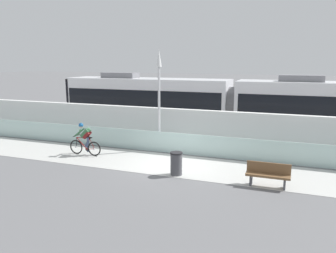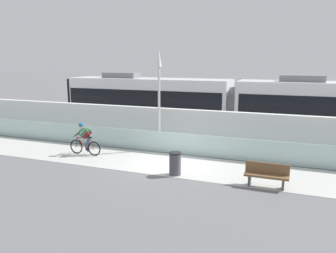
# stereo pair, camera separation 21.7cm
# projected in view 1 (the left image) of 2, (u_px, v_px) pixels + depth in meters

# --- Properties ---
(ground_plane) EXTENTS (200.00, 200.00, 0.00)m
(ground_plane) POSITION_uv_depth(u_px,v_px,m) (173.00, 165.00, 15.32)
(ground_plane) COLOR slate
(bike_path_deck) EXTENTS (32.00, 3.20, 0.01)m
(bike_path_deck) POSITION_uv_depth(u_px,v_px,m) (173.00, 165.00, 15.32)
(bike_path_deck) COLOR beige
(bike_path_deck) RESTS_ON ground
(glass_parapet) EXTENTS (32.00, 0.05, 1.05)m
(glass_parapet) POSITION_uv_depth(u_px,v_px,m) (185.00, 144.00, 16.92)
(glass_parapet) COLOR silver
(glass_parapet) RESTS_ON ground
(concrete_barrier_wall) EXTENTS (32.00, 0.36, 2.01)m
(concrete_barrier_wall) POSITION_uv_depth(u_px,v_px,m) (195.00, 128.00, 18.48)
(concrete_barrier_wall) COLOR white
(concrete_barrier_wall) RESTS_ON ground
(tram_rail_near) EXTENTS (32.00, 0.08, 0.01)m
(tram_rail_near) POSITION_uv_depth(u_px,v_px,m) (206.00, 136.00, 20.95)
(tram_rail_near) COLOR #595654
(tram_rail_near) RESTS_ON ground
(tram_rail_far) EXTENTS (32.00, 0.08, 0.01)m
(tram_rail_far) POSITION_uv_depth(u_px,v_px,m) (211.00, 132.00, 22.27)
(tram_rail_far) COLOR #595654
(tram_rail_far) RESTS_ON ground
(tram) EXTENTS (22.56, 2.54, 3.81)m
(tram) POSITION_uv_depth(u_px,v_px,m) (233.00, 106.00, 20.75)
(tram) COLOR silver
(tram) RESTS_ON ground
(cyclist_on_bike) EXTENTS (1.77, 0.58, 1.61)m
(cyclist_on_bike) POSITION_uv_depth(u_px,v_px,m) (85.00, 140.00, 16.75)
(cyclist_on_bike) COLOR black
(cyclist_on_bike) RESTS_ON ground
(lamp_post_antenna) EXTENTS (0.28, 0.28, 5.20)m
(lamp_post_antenna) POSITION_uv_depth(u_px,v_px,m) (159.00, 87.00, 17.18)
(lamp_post_antenna) COLOR gray
(lamp_post_antenna) RESTS_ON ground
(trash_bin) EXTENTS (0.51, 0.51, 0.96)m
(trash_bin) POSITION_uv_depth(u_px,v_px,m) (176.00, 164.00, 13.87)
(trash_bin) COLOR #47474C
(trash_bin) RESTS_ON ground
(bench) EXTENTS (1.60, 0.45, 0.89)m
(bench) POSITION_uv_depth(u_px,v_px,m) (268.00, 174.00, 12.59)
(bench) COLOR brown
(bench) RESTS_ON ground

